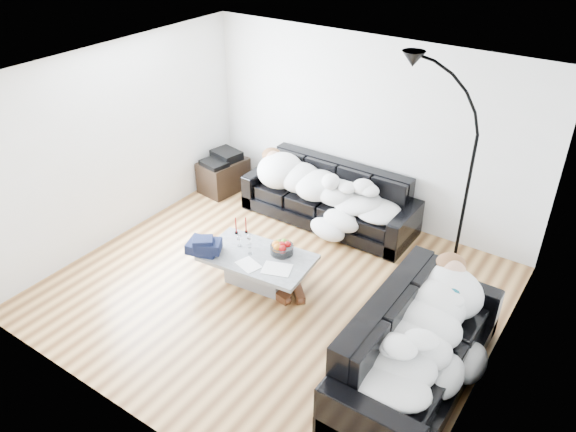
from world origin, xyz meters
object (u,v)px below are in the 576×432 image
Objects in this scene: sleeper_back at (328,184)px; floor_lamp at (466,197)px; shoes at (289,294)px; stereo at (222,157)px; sleeper_right at (421,330)px; wine_glass_c at (250,249)px; coffee_table at (258,269)px; sofa_back at (329,196)px; sofa_right at (418,345)px; candle_right at (246,225)px; wine_glass_b at (239,241)px; candle_left at (236,226)px; av_cabinet at (224,175)px; fruit_bowl at (282,247)px; wine_glass_a at (250,240)px.

sleeper_back is 0.89× the size of floor_lamp.
stereo reaches higher than shoes.
wine_glass_c is (-2.32, 0.37, -0.19)m from sleeper_right.
sleeper_back is 1.87m from stereo.
sofa_back is at bearing 90.76° from coffee_table.
sofa_back is 1.18× the size of sleeper_back.
candle_right is at bearing 74.80° from sofa_right.
wine_glass_b is at bearing -165.02° from shoes.
candle_left reaches higher than candle_right.
candle_right is 0.50× the size of stereo.
candle_right is at bearing 112.42° from wine_glass_b.
sleeper_right reaches higher than wine_glass_b.
wine_glass_c is 0.48m from candle_right.
av_cabinet is (-1.46, 1.28, -0.25)m from candle_right.
sleeper_right is at bearing 90.00° from sofa_right.
sofa_right is 7.90× the size of fruit_bowl.
av_cabinet is at bearing 138.81° from candle_right.
coffee_table reaches higher than shoes.
fruit_bowl is (0.23, -1.50, 0.06)m from sofa_back.
wine_glass_c is at bearing -169.79° from coffee_table.
wine_glass_c is 0.07× the size of floor_lamp.
candle_left is at bearing 177.96° from fruit_bowl.
sofa_back is 1.45m from candle_right.
coffee_table is 8.42× the size of wine_glass_c.
sleeper_right is 4.37× the size of stereo.
candle_left is (-0.50, -1.47, 0.09)m from sofa_back.
shoes is (-1.73, 0.34, -0.60)m from sleeper_right.
fruit_bowl is 2.21m from floor_lamp.
candle_left is (-0.21, 0.19, 0.04)m from wine_glass_b.
wine_glass_a is 1.10× the size of wine_glass_b.
candle_left is (-0.31, 0.12, 0.03)m from wine_glass_a.
floor_lamp is at bearing 7.85° from stereo.
floor_lamp reaches higher than sleeper_right.
wine_glass_b is at bearing -37.37° from av_cabinet.
floor_lamp reaches higher than coffee_table.
av_cabinet is (-2.39, 1.66, 0.20)m from shoes.
shoes is at bearing -43.45° from fruit_bowl.
av_cabinet is at bearing -176.74° from sofa_back.
sleeper_back is at bearing 87.38° from wine_glass_c.
candle_left reaches higher than shoes.
wine_glass_a is at bearing -97.03° from sleeper_back.
sleeper_right is at bearing 11.14° from shoes.
sofa_right is 4.58m from av_cabinet.
sofa_right is 1.81m from shoes.
candle_left is (-2.75, 0.63, -0.15)m from sleeper_right.
wine_glass_b reaches higher than coffee_table.
floor_lamp reaches higher than shoes.
shoes is at bearing -6.46° from coffee_table.
sofa_back is 14.99× the size of wine_glass_a.
floor_lamp is (2.06, 1.37, 0.73)m from wine_glass_c.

